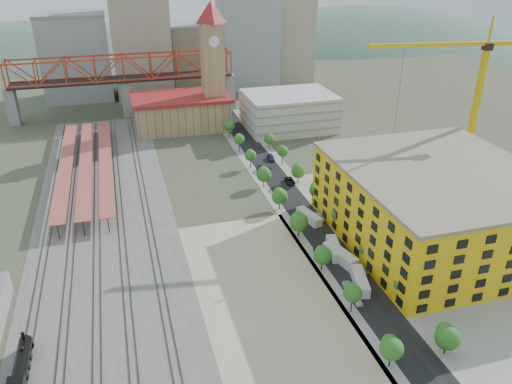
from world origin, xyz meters
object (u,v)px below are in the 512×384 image
object	(u,v)px
clock_tower	(212,54)
site_trailer_d	(309,217)
site_trailer_c	(334,249)
car_0	(357,300)
locomotive	(20,377)
site_trailer_a	(360,281)
tower_crane	(469,86)
site_trailer_b	(340,256)
construction_building	(437,205)

from	to	relation	value
clock_tower	site_trailer_d	world-z (taller)	clock_tower
site_trailer_c	car_0	xyz separation A→B (m)	(-3.00, -18.19, -0.59)
locomotive	site_trailer_a	size ratio (longest dim) A/B	2.15
tower_crane	site_trailer_c	distance (m)	64.05
site_trailer_d	site_trailer_b	bearing A→B (deg)	-103.82
clock_tower	tower_crane	xyz separation A→B (m)	(58.76, -73.21, 1.43)
site_trailer_c	tower_crane	bearing A→B (deg)	39.40
site_trailer_a	clock_tower	bearing A→B (deg)	108.49
locomotive	site_trailer_c	bearing A→B (deg)	18.72
locomotive	car_0	size ratio (longest dim) A/B	5.13
site_trailer_b	site_trailer_c	size ratio (longest dim) A/B	1.10
construction_building	site_trailer_c	size ratio (longest dim) A/B	5.57
tower_crane	site_trailer_a	world-z (taller)	tower_crane
site_trailer_b	site_trailer_d	xyz separation A→B (m)	(0.00, 19.52, -0.17)
site_trailer_b	site_trailer_d	bearing A→B (deg)	75.28
site_trailer_b	locomotive	bearing A→B (deg)	-178.58
clock_tower	site_trailer_a	xyz separation A→B (m)	(8.00, -112.79, -27.44)
site_trailer_c	locomotive	bearing A→B (deg)	-149.27
tower_crane	car_0	bearing A→B (deg)	-140.39
car_0	locomotive	bearing A→B (deg)	-168.45
site_trailer_c	site_trailer_d	size ratio (longest dim) A/B	1.04
clock_tower	tower_crane	bearing A→B (deg)	-51.25
clock_tower	car_0	distance (m)	121.10
site_trailer_b	clock_tower	bearing A→B (deg)	79.73
clock_tower	site_trailer_b	bearing A→B (deg)	-85.55
clock_tower	site_trailer_b	size ratio (longest dim) A/B	5.21
clock_tower	construction_building	bearing A→B (deg)	-71.22
tower_crane	car_0	distance (m)	75.75
locomotive	site_trailer_d	world-z (taller)	locomotive
site_trailer_c	car_0	distance (m)	18.45
locomotive	car_0	bearing A→B (deg)	3.79
site_trailer_b	site_trailer_c	xyz separation A→B (m)	(0.00, 3.26, -0.12)
tower_crane	site_trailer_c	world-z (taller)	tower_crane
clock_tower	site_trailer_c	bearing A→B (deg)	-85.40
tower_crane	construction_building	bearing A→B (deg)	-132.75
locomotive	site_trailer_d	bearing A→B (deg)	30.34
tower_crane	site_trailer_b	distance (m)	65.40
site_trailer_d	site_trailer_c	bearing A→B (deg)	-103.82
locomotive	site_trailer_a	distance (m)	66.63
locomotive	site_trailer_a	bearing A→B (deg)	7.84
site_trailer_c	site_trailer_d	bearing A→B (deg)	102.01
site_trailer_d	locomotive	bearing A→B (deg)	-163.49
locomotive	site_trailer_b	size ratio (longest dim) A/B	1.99
clock_tower	locomotive	xyz separation A→B (m)	(-58.00, -121.88, -26.85)
tower_crane	site_trailer_d	world-z (taller)	tower_crane
car_0	tower_crane	bearing A→B (deg)	47.37
site_trailer_c	site_trailer_a	bearing A→B (deg)	-77.99
construction_building	site_trailer_c	distance (m)	27.26
site_trailer_c	car_0	world-z (taller)	site_trailer_c
construction_building	car_0	bearing A→B (deg)	-148.59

